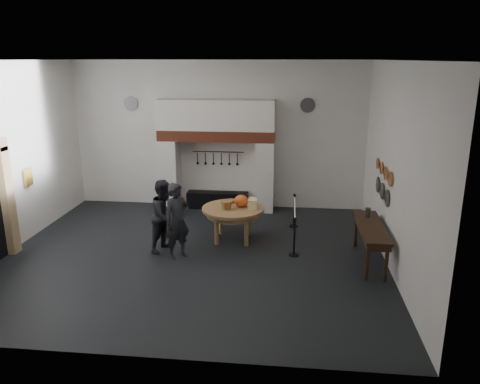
# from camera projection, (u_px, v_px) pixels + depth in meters

# --- Properties ---
(floor) EXTENTS (9.00, 8.00, 0.02)m
(floor) POSITION_uv_depth(u_px,v_px,m) (194.00, 255.00, 11.20)
(floor) COLOR black
(floor) RESTS_ON ground
(ceiling) EXTENTS (9.00, 8.00, 0.02)m
(ceiling) POSITION_uv_depth(u_px,v_px,m) (188.00, 60.00, 9.96)
(ceiling) COLOR silver
(ceiling) RESTS_ON wall_back
(wall_back) EXTENTS (9.00, 0.02, 4.50)m
(wall_back) POSITION_uv_depth(u_px,v_px,m) (218.00, 135.00, 14.40)
(wall_back) COLOR silver
(wall_back) RESTS_ON floor
(wall_front) EXTENTS (9.00, 0.02, 4.50)m
(wall_front) POSITION_uv_depth(u_px,v_px,m) (134.00, 223.00, 6.76)
(wall_front) COLOR silver
(wall_front) RESTS_ON floor
(wall_left) EXTENTS (0.02, 8.00, 4.50)m
(wall_left) POSITION_uv_depth(u_px,v_px,m) (4.00, 159.00, 11.04)
(wall_left) COLOR silver
(wall_left) RESTS_ON floor
(wall_right) EXTENTS (0.02, 8.00, 4.50)m
(wall_right) POSITION_uv_depth(u_px,v_px,m) (396.00, 168.00, 10.12)
(wall_right) COLOR silver
(wall_right) RESTS_ON floor
(chimney_pier_left) EXTENTS (0.55, 0.70, 2.15)m
(chimney_pier_left) POSITION_uv_depth(u_px,v_px,m) (170.00, 174.00, 14.55)
(chimney_pier_left) COLOR silver
(chimney_pier_left) RESTS_ON floor
(chimney_pier_right) EXTENTS (0.55, 0.70, 2.15)m
(chimney_pier_right) POSITION_uv_depth(u_px,v_px,m) (265.00, 176.00, 14.24)
(chimney_pier_right) COLOR silver
(chimney_pier_right) RESTS_ON floor
(hearth_brick_band) EXTENTS (3.50, 0.72, 0.32)m
(hearth_brick_band) POSITION_uv_depth(u_px,v_px,m) (216.00, 135.00, 14.05)
(hearth_brick_band) COLOR #9E442B
(hearth_brick_band) RESTS_ON chimney_pier_left
(chimney_hood) EXTENTS (3.50, 0.70, 0.90)m
(chimney_hood) POSITION_uv_depth(u_px,v_px,m) (216.00, 115.00, 13.88)
(chimney_hood) COLOR silver
(chimney_hood) RESTS_ON hearth_brick_band
(iron_range) EXTENTS (1.90, 0.45, 0.50)m
(iron_range) POSITION_uv_depth(u_px,v_px,m) (218.00, 200.00, 14.69)
(iron_range) COLOR black
(iron_range) RESTS_ON floor
(utensil_rail) EXTENTS (1.60, 0.02, 0.02)m
(utensil_rail) POSITION_uv_depth(u_px,v_px,m) (218.00, 152.00, 14.46)
(utensil_rail) COLOR black
(utensil_rail) RESTS_ON wall_back
(door_jamb_far) EXTENTS (0.22, 0.30, 2.60)m
(door_jamb_far) POSITION_uv_depth(u_px,v_px,m) (7.00, 201.00, 11.01)
(door_jamb_far) COLOR tan
(door_jamb_far) RESTS_ON floor
(wall_plaque) EXTENTS (0.05, 0.34, 0.44)m
(wall_plaque) POSITION_uv_depth(u_px,v_px,m) (28.00, 177.00, 11.98)
(wall_plaque) COLOR gold
(wall_plaque) RESTS_ON wall_left
(work_table) EXTENTS (1.94, 1.94, 0.07)m
(work_table) POSITION_uv_depth(u_px,v_px,m) (233.00, 209.00, 11.93)
(work_table) COLOR #A77D4F
(work_table) RESTS_ON floor
(pumpkin) EXTENTS (0.36, 0.36, 0.31)m
(pumpkin) POSITION_uv_depth(u_px,v_px,m) (241.00, 201.00, 11.95)
(pumpkin) COLOR #E55520
(pumpkin) RESTS_ON work_table
(cheese_block_big) EXTENTS (0.22, 0.22, 0.24)m
(cheese_block_big) POSITION_uv_depth(u_px,v_px,m) (252.00, 204.00, 11.79)
(cheese_block_big) COLOR #EDDE8E
(cheese_block_big) RESTS_ON work_table
(cheese_block_small) EXTENTS (0.18, 0.18, 0.20)m
(cheese_block_small) POSITION_uv_depth(u_px,v_px,m) (253.00, 201.00, 12.08)
(cheese_block_small) COLOR #FEED98
(cheese_block_small) RESTS_ON work_table
(wicker_basket) EXTENTS (0.39, 0.39, 0.22)m
(wicker_basket) POSITION_uv_depth(u_px,v_px,m) (226.00, 205.00, 11.76)
(wicker_basket) COLOR #A6613C
(wicker_basket) RESTS_ON work_table
(bread_loaf) EXTENTS (0.31, 0.18, 0.13)m
(bread_loaf) POSITION_uv_depth(u_px,v_px,m) (231.00, 201.00, 12.24)
(bread_loaf) COLOR olive
(bread_loaf) RESTS_ON work_table
(visitor_near) EXTENTS (0.77, 0.77, 1.80)m
(visitor_near) POSITION_uv_depth(u_px,v_px,m) (177.00, 221.00, 10.86)
(visitor_near) COLOR black
(visitor_near) RESTS_ON floor
(visitor_far) EXTENTS (0.96, 1.06, 1.77)m
(visitor_far) POSITION_uv_depth(u_px,v_px,m) (165.00, 215.00, 11.28)
(visitor_far) COLOR black
(visitor_far) RESTS_ON floor
(side_table) EXTENTS (0.55, 2.20, 0.06)m
(side_table) POSITION_uv_depth(u_px,v_px,m) (371.00, 227.00, 10.57)
(side_table) COLOR #342313
(side_table) RESTS_ON floor
(pewter_jug) EXTENTS (0.12, 0.12, 0.22)m
(pewter_jug) POSITION_uv_depth(u_px,v_px,m) (368.00, 213.00, 11.11)
(pewter_jug) COLOR #464549
(pewter_jug) RESTS_ON side_table
(copper_pan_a) EXTENTS (0.03, 0.34, 0.34)m
(copper_pan_a) POSITION_uv_depth(u_px,v_px,m) (391.00, 179.00, 10.40)
(copper_pan_a) COLOR #C6662D
(copper_pan_a) RESTS_ON wall_right
(copper_pan_b) EXTENTS (0.03, 0.32, 0.32)m
(copper_pan_b) POSITION_uv_depth(u_px,v_px,m) (386.00, 173.00, 10.92)
(copper_pan_b) COLOR #C6662D
(copper_pan_b) RESTS_ON wall_right
(copper_pan_c) EXTENTS (0.03, 0.30, 0.30)m
(copper_pan_c) POSITION_uv_depth(u_px,v_px,m) (382.00, 168.00, 11.45)
(copper_pan_c) COLOR #C6662D
(copper_pan_c) RESTS_ON wall_right
(copper_pan_d) EXTENTS (0.03, 0.28, 0.28)m
(copper_pan_d) POSITION_uv_depth(u_px,v_px,m) (378.00, 163.00, 11.97)
(copper_pan_d) COLOR #C6662D
(copper_pan_d) RESTS_ON wall_right
(pewter_plate_left) EXTENTS (0.03, 0.40, 0.40)m
(pewter_plate_left) POSITION_uv_depth(u_px,v_px,m) (387.00, 198.00, 10.72)
(pewter_plate_left) COLOR #4C4C51
(pewter_plate_left) RESTS_ON wall_right
(pewter_plate_mid) EXTENTS (0.03, 0.40, 0.40)m
(pewter_plate_mid) POSITION_uv_depth(u_px,v_px,m) (382.00, 191.00, 11.30)
(pewter_plate_mid) COLOR #4C4C51
(pewter_plate_mid) RESTS_ON wall_right
(pewter_plate_right) EXTENTS (0.03, 0.40, 0.40)m
(pewter_plate_right) POSITION_uv_depth(u_px,v_px,m) (378.00, 185.00, 11.87)
(pewter_plate_right) COLOR #4C4C51
(pewter_plate_right) RESTS_ON wall_right
(pewter_plate_back_left) EXTENTS (0.44, 0.03, 0.44)m
(pewter_plate_back_left) POSITION_uv_depth(u_px,v_px,m) (131.00, 103.00, 14.38)
(pewter_plate_back_left) COLOR #4C4C51
(pewter_plate_back_left) RESTS_ON wall_back
(pewter_plate_back_right) EXTENTS (0.44, 0.03, 0.44)m
(pewter_plate_back_right) POSITION_uv_depth(u_px,v_px,m) (308.00, 105.00, 13.83)
(pewter_plate_back_right) COLOR #4C4C51
(pewter_plate_back_right) RESTS_ON wall_back
(barrier_post_near) EXTENTS (0.05, 0.05, 0.90)m
(barrier_post_near) POSITION_uv_depth(u_px,v_px,m) (294.00, 238.00, 11.05)
(barrier_post_near) COLOR black
(barrier_post_near) RESTS_ON floor
(barrier_post_far) EXTENTS (0.05, 0.05, 0.90)m
(barrier_post_far) POSITION_uv_depth(u_px,v_px,m) (294.00, 211.00, 12.96)
(barrier_post_far) COLOR black
(barrier_post_far) RESTS_ON floor
(barrier_rope) EXTENTS (0.04, 2.00, 0.04)m
(barrier_rope) POSITION_uv_depth(u_px,v_px,m) (295.00, 209.00, 11.90)
(barrier_rope) COLOR white
(barrier_rope) RESTS_ON barrier_post_near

